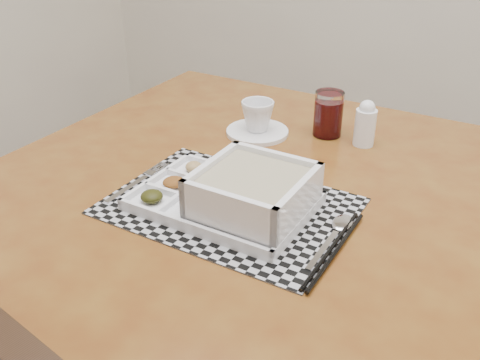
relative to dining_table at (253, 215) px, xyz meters
name	(u,v)px	position (x,y,z in m)	size (l,w,h in m)	color
dining_table	(253,215)	(0.00, 0.00, 0.00)	(1.15, 1.15, 0.80)	#5D2A10
placemat	(229,206)	(0.00, -0.11, 0.08)	(0.44, 0.32, 0.00)	#9C9CA3
serving_tray	(244,197)	(0.04, -0.12, 0.12)	(0.34, 0.24, 0.09)	white
fork	(138,181)	(-0.21, -0.11, 0.09)	(0.03, 0.19, 0.00)	silver
spoon	(340,227)	(0.21, -0.09, 0.09)	(0.04, 0.18, 0.01)	silver
chopsticks	(334,249)	(0.22, -0.16, 0.09)	(0.04, 0.24, 0.01)	black
saucer	(257,132)	(-0.09, 0.22, 0.09)	(0.15, 0.15, 0.01)	white
cup	(258,116)	(-0.09, 0.22, 0.13)	(0.08, 0.08, 0.07)	white
juice_glass	(328,115)	(0.06, 0.29, 0.13)	(0.07, 0.07, 0.11)	white
creamer_bottle	(365,124)	(0.16, 0.27, 0.13)	(0.05, 0.05, 0.11)	white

